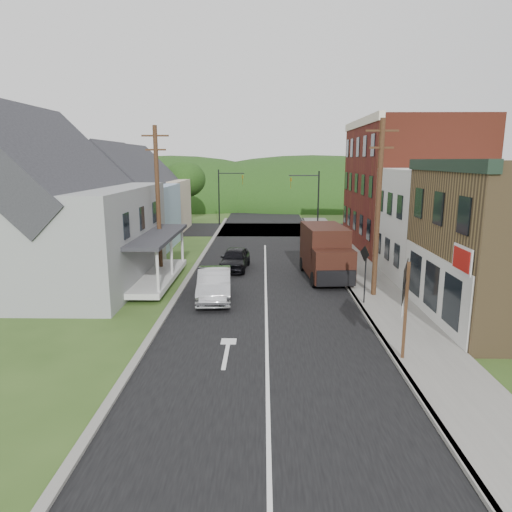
{
  "coord_description": "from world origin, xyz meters",
  "views": [
    {
      "loc": [
        -0.15,
        -19.42,
        7.02
      ],
      "look_at": [
        -0.52,
        3.37,
        2.2
      ],
      "focal_mm": 32.0,
      "sensor_mm": 36.0,
      "label": 1
    }
  ],
  "objects_px": {
    "delivery_van": "(326,252)",
    "warning_sign": "(365,266)",
    "silver_sedan": "(214,285)",
    "route_sign_cluster": "(405,296)",
    "dark_sedan": "(235,259)"
  },
  "relations": [
    {
      "from": "delivery_van",
      "to": "route_sign_cluster",
      "type": "distance_m",
      "value": 11.71
    },
    {
      "from": "silver_sedan",
      "to": "delivery_van",
      "type": "bearing_deg",
      "value": 30.81
    },
    {
      "from": "delivery_van",
      "to": "warning_sign",
      "type": "bearing_deg",
      "value": -81.8
    },
    {
      "from": "dark_sedan",
      "to": "route_sign_cluster",
      "type": "xyz_separation_m",
      "value": [
        6.75,
        -13.73,
        1.69
      ]
    },
    {
      "from": "route_sign_cluster",
      "to": "warning_sign",
      "type": "bearing_deg",
      "value": 110.69
    },
    {
      "from": "silver_sedan",
      "to": "route_sign_cluster",
      "type": "height_order",
      "value": "route_sign_cluster"
    },
    {
      "from": "delivery_van",
      "to": "silver_sedan",
      "type": "bearing_deg",
      "value": -149.3
    },
    {
      "from": "dark_sedan",
      "to": "warning_sign",
      "type": "bearing_deg",
      "value": -42.32
    },
    {
      "from": "silver_sedan",
      "to": "delivery_van",
      "type": "height_order",
      "value": "delivery_van"
    },
    {
      "from": "delivery_van",
      "to": "route_sign_cluster",
      "type": "relative_size",
      "value": 1.66
    },
    {
      "from": "dark_sedan",
      "to": "delivery_van",
      "type": "bearing_deg",
      "value": -15.41
    },
    {
      "from": "delivery_van",
      "to": "warning_sign",
      "type": "distance_m",
      "value": 5.44
    },
    {
      "from": "silver_sedan",
      "to": "route_sign_cluster",
      "type": "distance_m",
      "value": 10.48
    },
    {
      "from": "dark_sedan",
      "to": "delivery_van",
      "type": "xyz_separation_m",
      "value": [
        5.58,
        -2.1,
        0.88
      ]
    },
    {
      "from": "silver_sedan",
      "to": "warning_sign",
      "type": "distance_m",
      "value": 7.57
    }
  ]
}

